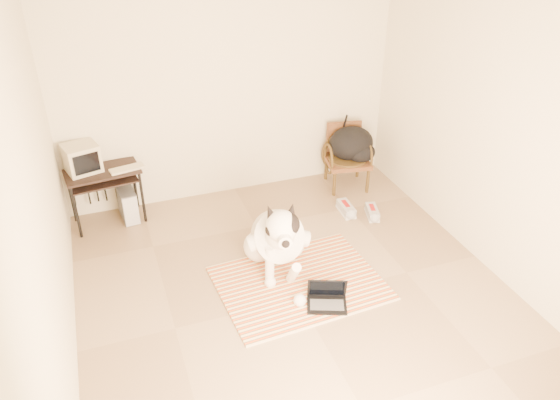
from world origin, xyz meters
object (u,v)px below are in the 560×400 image
computer_desk (103,178)px  pc_tower (128,204)px  laptop (327,298)px  backpack (353,145)px  crt_monitor (82,158)px  rattan_chair (347,156)px  dog (277,239)px

computer_desk → pc_tower: bearing=3.0°
laptop → backpack: bearing=58.8°
laptop → computer_desk: 2.83m
computer_desk → crt_monitor: bearing=158.9°
laptop → pc_tower: (-1.56, 2.16, 0.11)m
laptop → crt_monitor: 3.05m
pc_tower → computer_desk: bearing=-177.0°
laptop → rattan_chair: bearing=60.4°
dog → computer_desk: (-1.52, 1.49, 0.19)m
dog → laptop: dog is taller
pc_tower → backpack: (2.80, -0.13, 0.36)m
dog → rattan_chair: bearing=44.4°
pc_tower → dog: bearing=-49.1°
rattan_chair → pc_tower: bearing=177.8°
computer_desk → crt_monitor: 0.31m
laptop → pc_tower: pc_tower is taller
rattan_chair → backpack: rattan_chair is taller
computer_desk → pc_tower: size_ratio=1.99×
crt_monitor → rattan_chair: bearing=-3.0°
dog → backpack: size_ratio=2.34×
dog → computer_desk: bearing=135.5°
dog → backpack: (1.49, 1.37, 0.18)m
laptop → computer_desk: size_ratio=0.52×
computer_desk → crt_monitor: crt_monitor is taller
laptop → pc_tower: bearing=125.8°
computer_desk → laptop: bearing=-50.5°
dog → laptop: size_ratio=3.08×
rattan_chair → backpack: 0.17m
dog → computer_desk: dog is taller
dog → rattan_chair: 2.00m
computer_desk → dog: bearing=-44.5°
dog → backpack: dog is taller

